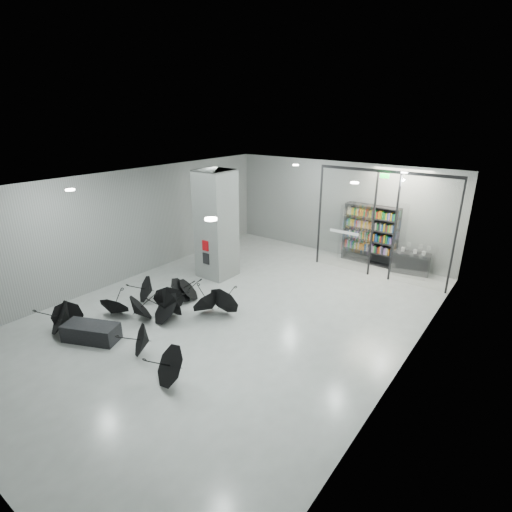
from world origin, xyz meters
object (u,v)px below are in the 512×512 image
Objects in this scene: bench at (91,332)px; shop_counter at (411,263)px; bookshelf at (370,235)px; column at (216,225)px; umbrella_cluster at (158,313)px.

bench is 11.54m from shop_counter.
shop_counter is at bearing 37.51° from bench.
shop_counter is at bearing -2.51° from bookshelf.
bookshelf reaches higher than bench.
bench is at bearing -86.67° from column.
column reaches higher than umbrella_cluster.
bookshelf is (4.09, 4.75, -0.79)m from column.
bookshelf is at bearing 70.17° from umbrella_cluster.
bench is 1.09× the size of shop_counter.
bench is 10.96m from bookshelf.
column is at bearing 69.48° from bench.
bookshelf is 9.10m from umbrella_cluster.
column is at bearing 105.19° from umbrella_cluster.
bench is at bearing -128.60° from shop_counter.
bookshelf is 1.76× the size of shop_counter.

